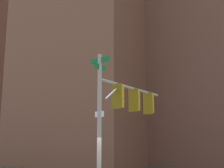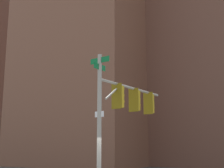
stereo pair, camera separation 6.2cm
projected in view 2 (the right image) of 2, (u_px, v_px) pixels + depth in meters
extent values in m
cylinder|color=#9E998C|center=(99.00, 125.00, 13.16)|extent=(0.18, 0.18, 6.04)
cylinder|color=#9E998C|center=(132.00, 88.00, 15.61)|extent=(5.19, 0.69, 0.12)
cylinder|color=#9E998C|center=(112.00, 93.00, 14.20)|extent=(1.04, 0.20, 0.75)
cube|color=#0F6B33|center=(100.00, 60.00, 13.71)|extent=(0.14, 1.00, 0.24)
cube|color=#0F6B33|center=(100.00, 67.00, 13.65)|extent=(0.78, 0.11, 0.24)
cube|color=white|center=(99.00, 114.00, 13.25)|extent=(0.08, 0.45, 0.24)
cube|color=gold|center=(119.00, 97.00, 14.58)|extent=(0.38, 0.38, 1.00)
cube|color=#775E0F|center=(117.00, 96.00, 14.43)|extent=(0.10, 0.55, 1.16)
sphere|color=#470A07|center=(121.00, 91.00, 14.81)|extent=(0.20, 0.20, 0.20)
cylinder|color=gold|center=(122.00, 89.00, 14.88)|extent=(0.06, 0.23, 0.23)
sphere|color=#4C330A|center=(121.00, 97.00, 14.75)|extent=(0.20, 0.20, 0.20)
cylinder|color=gold|center=(122.00, 95.00, 14.82)|extent=(0.06, 0.23, 0.23)
sphere|color=green|center=(122.00, 104.00, 14.69)|extent=(0.20, 0.20, 0.20)
cylinder|color=gold|center=(122.00, 102.00, 14.76)|extent=(0.06, 0.23, 0.23)
cube|color=gold|center=(136.00, 100.00, 15.73)|extent=(0.38, 0.38, 1.00)
cube|color=#775E0F|center=(134.00, 100.00, 15.58)|extent=(0.10, 0.55, 1.16)
sphere|color=#470A07|center=(138.00, 95.00, 15.96)|extent=(0.20, 0.20, 0.20)
cylinder|color=gold|center=(138.00, 93.00, 16.02)|extent=(0.06, 0.23, 0.23)
sphere|color=#F29E0C|center=(138.00, 101.00, 15.90)|extent=(0.20, 0.20, 0.20)
cylinder|color=gold|center=(138.00, 99.00, 15.97)|extent=(0.06, 0.23, 0.23)
sphere|color=#0A3819|center=(138.00, 107.00, 15.84)|extent=(0.20, 0.20, 0.20)
cylinder|color=gold|center=(138.00, 105.00, 15.91)|extent=(0.06, 0.23, 0.23)
cube|color=gold|center=(150.00, 104.00, 16.88)|extent=(0.38, 0.38, 1.00)
cube|color=#775E0F|center=(148.00, 103.00, 16.73)|extent=(0.10, 0.55, 1.16)
sphere|color=#470A07|center=(152.00, 98.00, 17.10)|extent=(0.20, 0.20, 0.20)
cylinder|color=gold|center=(152.00, 97.00, 17.17)|extent=(0.06, 0.23, 0.23)
sphere|color=#4C330A|center=(152.00, 104.00, 17.04)|extent=(0.20, 0.20, 0.20)
cylinder|color=gold|center=(152.00, 102.00, 17.11)|extent=(0.06, 0.23, 0.23)
sphere|color=green|center=(152.00, 110.00, 16.99)|extent=(0.20, 0.20, 0.20)
cylinder|color=gold|center=(152.00, 108.00, 17.06)|extent=(0.06, 0.23, 0.23)
cube|color=brown|center=(107.00, 27.00, 46.73)|extent=(23.12, 15.43, 39.13)
cube|color=brown|center=(221.00, 46.00, 45.56)|extent=(22.37, 19.90, 32.82)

